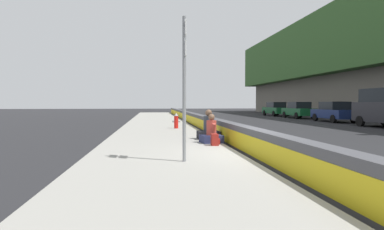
% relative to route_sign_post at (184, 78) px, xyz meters
% --- Properties ---
extents(ground_plane, '(160.00, 160.00, 0.00)m').
position_rel_route_sign_post_xyz_m(ground_plane, '(1.03, -2.20, -2.21)').
color(ground_plane, '#232326').
rests_on(ground_plane, ground).
extents(sidewalk_strip, '(80.00, 4.40, 0.14)m').
position_rel_route_sign_post_xyz_m(sidewalk_strip, '(1.03, 0.45, -2.14)').
color(sidewalk_strip, gray).
rests_on(sidewalk_strip, ground_plane).
extents(jersey_barrier, '(76.00, 0.45, 0.85)m').
position_rel_route_sign_post_xyz_m(jersey_barrier, '(1.03, -2.20, -1.79)').
color(jersey_barrier, '#47474C').
rests_on(jersey_barrier, ground_plane).
extents(route_sign_post, '(0.44, 0.09, 3.60)m').
position_rel_route_sign_post_xyz_m(route_sign_post, '(0.00, 0.00, 0.00)').
color(route_sign_post, gray).
rests_on(route_sign_post, sidewalk_strip).
extents(fire_hydrant, '(0.26, 0.46, 0.88)m').
position_rel_route_sign_post_xyz_m(fire_hydrant, '(10.25, -0.57, -1.62)').
color(fire_hydrant, red).
rests_on(fire_hydrant, sidewalk_strip).
extents(seated_person_foreground, '(0.76, 0.86, 1.06)m').
position_rel_route_sign_post_xyz_m(seated_person_foreground, '(3.55, -1.36, -1.74)').
color(seated_person_foreground, '#23284C').
rests_on(seated_person_foreground, sidewalk_strip).
extents(seated_person_middle, '(0.78, 0.90, 1.20)m').
position_rel_route_sign_post_xyz_m(seated_person_middle, '(4.73, -1.47, -1.70)').
color(seated_person_middle, black).
rests_on(seated_person_middle, sidewalk_strip).
extents(backpack, '(0.32, 0.28, 0.40)m').
position_rel_route_sign_post_xyz_m(backpack, '(2.81, -1.34, -1.88)').
color(backpack, maroon).
rests_on(backpack, sidewalk_strip).
extents(parked_car_fourth, '(4.53, 2.00, 1.71)m').
position_rel_route_sign_post_xyz_m(parked_car_fourth, '(16.95, -14.35, -1.35)').
color(parked_car_fourth, navy).
rests_on(parked_car_fourth, ground_plane).
extents(parked_car_midline, '(4.51, 1.96, 1.71)m').
position_rel_route_sign_post_xyz_m(parked_car_midline, '(23.34, -14.33, -1.35)').
color(parked_car_midline, '#145128').
rests_on(parked_car_midline, ground_plane).
extents(parked_car_far, '(4.56, 2.07, 1.71)m').
position_rel_route_sign_post_xyz_m(parked_car_far, '(29.43, -14.34, -1.35)').
color(parked_car_far, '#145128').
rests_on(parked_car_far, ground_plane).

